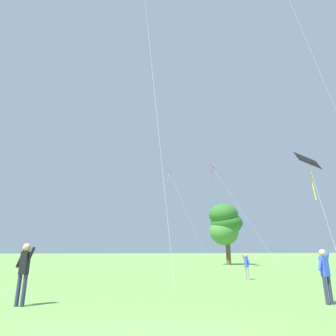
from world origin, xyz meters
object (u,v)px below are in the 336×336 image
(kite_black_large, at_px, (309,167))
(tree_left_oak, at_px, (225,224))
(kite_red_high, at_px, (214,171))
(kite_purple_streamer, at_px, (170,176))
(person_child_small, at_px, (247,264))
(person_in_red_shirt, at_px, (24,268))
(person_with_spool, at_px, (325,271))

(kite_black_large, height_order, tree_left_oak, kite_black_large)
(kite_black_large, bearing_deg, kite_red_high, 83.63)
(kite_purple_streamer, bearing_deg, tree_left_oak, -78.01)
(kite_red_high, relative_size, person_child_small, 10.61)
(kite_red_high, height_order, person_in_red_shirt, kite_red_high)
(kite_black_large, distance_m, tree_left_oak, 15.13)
(kite_red_high, height_order, person_with_spool, kite_red_high)
(person_with_spool, bearing_deg, person_child_small, 78.22)
(kite_red_high, distance_m, person_child_small, 27.51)
(kite_black_large, bearing_deg, person_with_spool, -132.19)
(kite_purple_streamer, distance_m, tree_left_oak, 16.69)
(person_in_red_shirt, xyz_separation_m, tree_left_oak, (16.95, 21.54, 3.57))
(kite_purple_streamer, distance_m, person_with_spool, 39.69)
(kite_black_large, bearing_deg, kite_purple_streamer, 94.94)
(person_with_spool, height_order, tree_left_oak, tree_left_oak)
(kite_black_large, height_order, person_in_red_shirt, kite_black_large)
(kite_black_large, height_order, person_with_spool, kite_black_large)
(kite_purple_streamer, xyz_separation_m, kite_black_large, (2.47, -28.55, -6.51))
(kite_red_high, height_order, tree_left_oak, kite_red_high)
(person_child_small, xyz_separation_m, person_in_red_shirt, (-10.21, -5.30, 0.22))
(person_child_small, relative_size, person_in_red_shirt, 0.79)
(kite_red_high, xyz_separation_m, person_in_red_shirt, (-18.94, -28.35, -12.01))
(kite_purple_streamer, xyz_separation_m, tree_left_oak, (2.90, -13.65, -9.15))
(person_child_small, bearing_deg, kite_black_large, 12.10)
(kite_red_high, bearing_deg, person_in_red_shirt, -123.75)
(kite_black_large, xyz_separation_m, person_with_spool, (-7.83, -8.64, -6.31))
(person_child_small, height_order, person_in_red_shirt, person_in_red_shirt)
(kite_black_large, relative_size, person_in_red_shirt, 4.96)
(kite_red_high, height_order, kite_black_large, kite_red_high)
(tree_left_oak, bearing_deg, kite_black_large, -91.66)
(kite_purple_streamer, relative_size, kite_red_high, 1.06)
(person_in_red_shirt, distance_m, tree_left_oak, 27.65)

